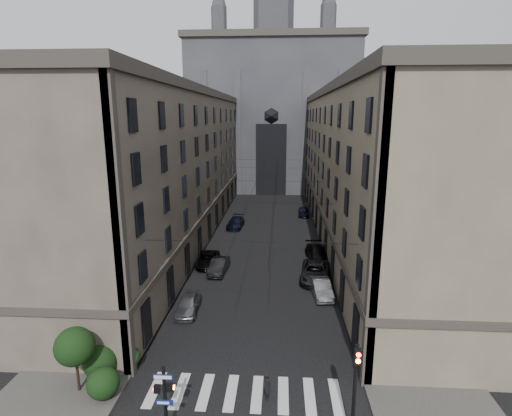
% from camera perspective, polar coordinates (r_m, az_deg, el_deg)
% --- Properties ---
extents(sidewalk_left, '(7.00, 80.00, 0.15)m').
position_cam_1_polar(sidewalk_left, '(54.61, -9.77, -3.62)').
color(sidewalk_left, '#383533').
rests_on(sidewalk_left, ground).
extents(sidewalk_right, '(7.00, 80.00, 0.15)m').
position_cam_1_polar(sidewalk_right, '(53.87, 12.59, -3.98)').
color(sidewalk_right, '#383533').
rests_on(sidewalk_right, ground).
extents(zebra_crossing, '(11.00, 3.20, 0.01)m').
position_cam_1_polar(zebra_crossing, '(25.32, -1.71, -24.92)').
color(zebra_crossing, beige).
rests_on(zebra_crossing, ground).
extents(building_left, '(13.60, 60.60, 18.85)m').
position_cam_1_polar(building_left, '(53.50, -13.24, 6.04)').
color(building_left, '#484137').
rests_on(building_left, ground).
extents(building_right, '(13.60, 60.60, 18.85)m').
position_cam_1_polar(building_right, '(52.52, 16.28, 5.73)').
color(building_right, brown).
rests_on(building_right, ground).
extents(gothic_tower, '(35.00, 23.00, 58.00)m').
position_cam_1_polar(gothic_tower, '(89.87, 2.40, 14.49)').
color(gothic_tower, '#2D2D33').
rests_on(gothic_tower, ground).
extents(pedestrian_signal_left, '(1.02, 0.38, 4.00)m').
position_cam_1_polar(pedestrian_signal_left, '(21.76, -12.91, -24.88)').
color(pedestrian_signal_left, black).
rests_on(pedestrian_signal_left, ground).
extents(traffic_light_right, '(0.34, 0.50, 5.20)m').
position_cam_1_polar(traffic_light_right, '(21.13, 14.02, -22.96)').
color(traffic_light_right, black).
rests_on(traffic_light_right, ground).
extents(shrub_cluster, '(3.90, 4.40, 3.90)m').
position_cam_1_polar(shrub_cluster, '(26.42, -22.13, -19.44)').
color(shrub_cluster, black).
rests_on(shrub_cluster, sidewalk_left).
extents(tram_wires, '(14.00, 60.00, 0.43)m').
position_cam_1_polar(tram_wires, '(51.21, 1.36, 3.71)').
color(tram_wires, black).
rests_on(tram_wires, ground).
extents(car_left_near, '(1.83, 4.19, 1.40)m').
position_cam_1_polar(car_left_near, '(33.65, -9.69, -13.38)').
color(car_left_near, slate).
rests_on(car_left_near, ground).
extents(car_left_midnear, '(1.81, 4.45, 1.43)m').
position_cam_1_polar(car_left_midnear, '(40.99, -5.34, -8.25)').
color(car_left_midnear, black).
rests_on(car_left_midnear, ground).
extents(car_left_midfar, '(2.49, 4.96, 1.35)m').
position_cam_1_polar(car_left_midfar, '(43.04, -6.91, -7.29)').
color(car_left_midfar, black).
rests_on(car_left_midfar, ground).
extents(car_left_far, '(2.40, 5.14, 1.45)m').
position_cam_1_polar(car_left_far, '(56.85, -2.93, -2.09)').
color(car_left_far, black).
rests_on(car_left_far, ground).
extents(car_right_near, '(1.89, 4.47, 1.44)m').
position_cam_1_polar(car_right_near, '(36.39, 9.32, -11.23)').
color(car_right_near, slate).
rests_on(car_right_near, ground).
extents(car_right_midnear, '(3.41, 6.13, 1.62)m').
position_cam_1_polar(car_right_midnear, '(39.53, 8.45, -9.02)').
color(car_right_midnear, black).
rests_on(car_right_midnear, ground).
extents(car_right_midfar, '(3.00, 5.82, 1.61)m').
position_cam_1_polar(car_right_midfar, '(44.49, 8.92, -6.49)').
color(car_right_midfar, black).
rests_on(car_right_midfar, ground).
extents(car_right_far, '(1.87, 4.22, 1.41)m').
position_cam_1_polar(car_right_far, '(63.81, 6.82, -0.50)').
color(car_right_far, black).
rests_on(car_right_far, ground).
extents(pedestrian, '(0.54, 0.69, 1.69)m').
position_cam_1_polar(pedestrian, '(24.43, 1.64, -24.05)').
color(pedestrian, black).
rests_on(pedestrian, ground).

